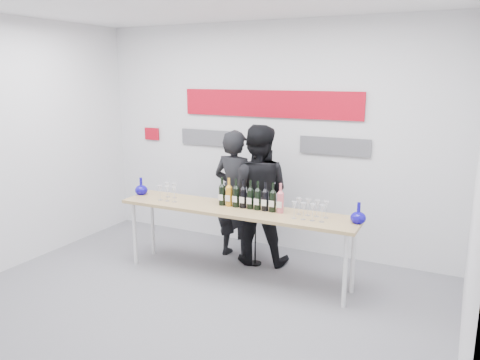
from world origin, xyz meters
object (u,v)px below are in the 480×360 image
object	(u,v)px
presenter_right	(257,195)
mic_stand	(255,232)
tasting_table	(236,214)
presenter_left	(235,195)

from	to	relation	value
presenter_right	mic_stand	bearing A→B (deg)	92.18
tasting_table	presenter_left	distance (m)	0.66
tasting_table	presenter_left	size ratio (longest dim) A/B	1.70
presenter_left	mic_stand	world-z (taller)	presenter_left
tasting_table	presenter_right	size ratio (longest dim) A/B	1.62
tasting_table	presenter_left	xyz separation A→B (m)	(-0.31, 0.58, 0.05)
tasting_table	mic_stand	size ratio (longest dim) A/B	2.03
tasting_table	mic_stand	world-z (taller)	mic_stand
tasting_table	presenter_right	bearing A→B (deg)	88.28
presenter_left	mic_stand	size ratio (longest dim) A/B	1.20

